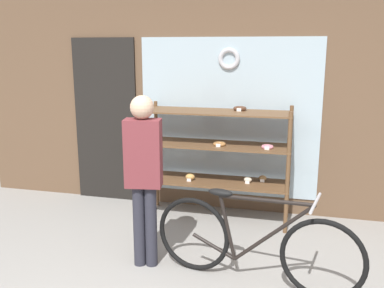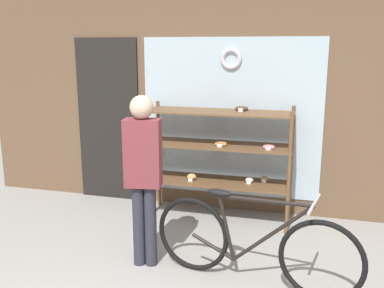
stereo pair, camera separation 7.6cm
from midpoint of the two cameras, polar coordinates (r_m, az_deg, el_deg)
The scene contains 4 objects.
storefront_facade at distance 5.20m, azimuth 2.02°, elevation 8.59°, with size 6.22×0.13×3.28m.
display_case at distance 4.91m, azimuth 3.05°, elevation -0.78°, with size 1.67×0.50×1.34m.
bicycle at distance 3.73m, azimuth 7.57°, elevation -12.99°, with size 1.79×0.51×0.82m.
pedestrian at distance 3.83m, azimuth -7.03°, elevation -3.35°, with size 0.35×0.23×1.58m.
Camera 1 is at (1.01, -2.56, 1.99)m, focal length 40.00 mm.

